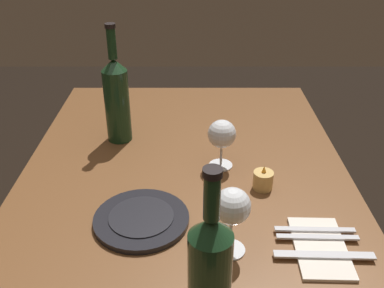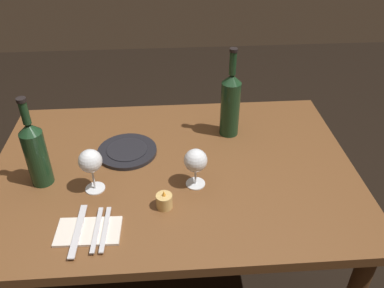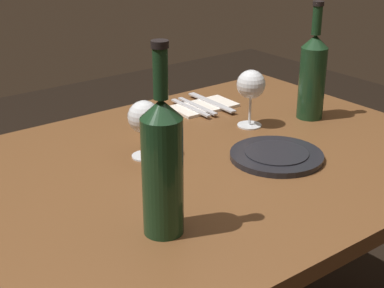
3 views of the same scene
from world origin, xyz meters
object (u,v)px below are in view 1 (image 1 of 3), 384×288
at_px(wine_glass_left, 222,135).
at_px(fork_outer, 315,230).
at_px(wine_bottle_second, 210,271).
at_px(fork_inner, 318,237).
at_px(table_knife, 324,255).
at_px(wine_bottle, 117,98).
at_px(dinner_plate, 141,219).
at_px(wine_glass_right, 232,208).
at_px(folded_napkin, 320,247).
at_px(votive_candle, 263,181).

relative_size(wine_glass_left, fork_outer, 0.78).
bearing_deg(fork_outer, wine_bottle_second, -46.11).
xyz_separation_m(wine_glass_left, fork_inner, (0.31, 0.19, -0.09)).
bearing_deg(wine_bottle_second, wine_glass_left, 174.32).
xyz_separation_m(fork_outer, table_knife, (0.08, 0.00, 0.00)).
bearing_deg(wine_glass_left, wine_bottle_second, -5.68).
xyz_separation_m(wine_bottle, dinner_plate, (0.40, 0.11, -0.13)).
xyz_separation_m(dinner_plate, fork_inner, (0.07, 0.39, 0.00)).
relative_size(wine_glass_right, dinner_plate, 0.71).
height_order(fork_inner, fork_outer, same).
bearing_deg(table_knife, folded_napkin, 180.00).
bearing_deg(table_knife, wine_bottle_second, -57.50).
relative_size(wine_bottle, folded_napkin, 1.86).
bearing_deg(dinner_plate, fork_inner, 80.49).
bearing_deg(folded_napkin, wine_glass_left, -149.78).
bearing_deg(wine_bottle, fork_inner, 46.90).
height_order(dinner_plate, fork_inner, dinner_plate).
relative_size(wine_bottle, fork_inner, 1.99).
bearing_deg(table_knife, fork_outer, 180.00).
distance_m(wine_bottle, fork_outer, 0.68).
height_order(fork_inner, table_knife, same).
height_order(wine_glass_right, fork_outer, wine_glass_right).
height_order(wine_glass_right, folded_napkin, wine_glass_right).
xyz_separation_m(wine_glass_right, table_knife, (0.03, 0.19, -0.10)).
distance_m(wine_glass_right, wine_bottle_second, 0.19).
height_order(wine_glass_right, votive_candle, wine_glass_right).
height_order(wine_glass_left, table_knife, wine_glass_left).
distance_m(wine_glass_left, table_knife, 0.42).
bearing_deg(votive_candle, wine_bottle_second, -20.45).
distance_m(wine_bottle_second, folded_napkin, 0.33).
xyz_separation_m(wine_glass_left, votive_candle, (0.11, 0.10, -0.08)).
distance_m(dinner_plate, table_knife, 0.41).
xyz_separation_m(votive_candle, folded_napkin, (0.23, 0.09, -0.02)).
relative_size(wine_glass_right, votive_candle, 2.35).
height_order(folded_napkin, fork_outer, fork_outer).
height_order(wine_bottle, table_knife, wine_bottle).
height_order(wine_glass_right, dinner_plate, wine_glass_right).
xyz_separation_m(wine_glass_right, fork_inner, (-0.03, 0.19, -0.10)).
bearing_deg(fork_outer, wine_glass_right, -74.33).
xyz_separation_m(votive_candle, fork_outer, (0.18, 0.09, -0.01)).
distance_m(wine_glass_left, wine_bottle, 0.35).
relative_size(wine_glass_left, wine_bottle_second, 0.43).
relative_size(wine_glass_left, votive_candle, 2.11).
distance_m(wine_glass_left, folded_napkin, 0.40).
bearing_deg(votive_candle, folded_napkin, 22.10).
distance_m(votive_candle, table_knife, 0.27).
relative_size(wine_glass_left, folded_napkin, 0.73).
xyz_separation_m(folded_napkin, fork_outer, (-0.05, 0.00, 0.01)).
bearing_deg(wine_bottle, fork_outer, 48.47).
height_order(votive_candle, folded_napkin, votive_candle).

